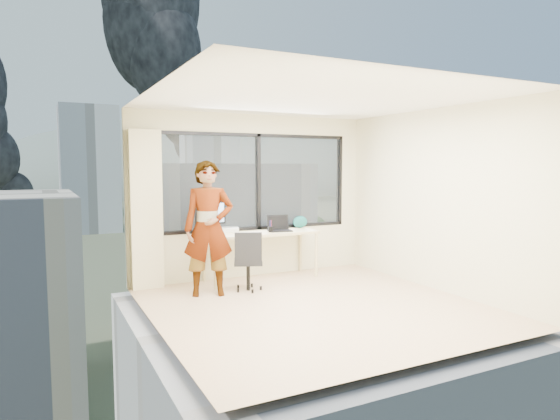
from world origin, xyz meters
TOP-DOWN VIEW (x-y plane):
  - floor at (0.00, 0.00)m, footprint 4.00×4.00m
  - ceiling at (0.00, 0.00)m, footprint 4.00×4.00m
  - wall_front at (0.00, -2.00)m, footprint 4.00×0.01m
  - wall_left at (-2.00, 0.00)m, footprint 0.01×4.00m
  - wall_right at (2.00, 0.00)m, footprint 0.01×4.00m
  - window_wall at (0.05, 2.00)m, footprint 3.30×0.16m
  - curtain at (-1.72, 1.88)m, footprint 0.45×0.14m
  - desk at (0.00, 1.66)m, footprint 1.80×0.60m
  - chair at (-0.45, 1.11)m, footprint 0.58×0.58m
  - person at (-1.03, 1.13)m, footprint 0.77×0.61m
  - monitor at (-0.80, 1.75)m, footprint 0.52×0.20m
  - game_console at (-0.43, 1.91)m, footprint 0.34×0.31m
  - laptop at (0.31, 1.61)m, footprint 0.41×0.43m
  - cellphone at (0.32, 1.56)m, footprint 0.11×0.07m
  - pen_cup at (0.12, 1.58)m, footprint 0.09×0.09m
  - handbag at (0.80, 1.85)m, footprint 0.27×0.16m
  - exterior_ground at (0.00, 120.00)m, footprint 400.00×400.00m
  - near_bldg_b at (12.00, 38.00)m, footprint 14.00×13.00m
  - near_bldg_c at (30.00, 28.00)m, footprint 12.00×10.00m
  - far_tower_b at (8.00, 120.00)m, footprint 13.00×13.00m
  - far_tower_c at (45.00, 140.00)m, footprint 15.00×15.00m
  - hill_b at (100.00, 320.00)m, footprint 300.00×220.00m
  - tree_b at (4.00, 18.00)m, footprint 7.60×7.60m
  - tree_c at (22.00, 40.00)m, footprint 8.40×8.40m
  - smoke_plume_a at (-10.00, 150.00)m, footprint 40.00×24.00m
  - smoke_plume_b at (55.00, 170.00)m, footprint 30.00×18.00m

SIDE VIEW (x-z plane):
  - exterior_ground at x=0.00m, z-range -14.02..-13.98m
  - hill_b at x=100.00m, z-range -62.00..34.00m
  - tree_b at x=4.00m, z-range -14.00..-5.00m
  - near_bldg_c at x=30.00m, z-range -14.00..-4.00m
  - tree_c at x=22.00m, z-range -14.00..-4.00m
  - near_bldg_b at x=12.00m, z-range -14.00..2.00m
  - far_tower_c at x=45.00m, z-range -14.00..12.00m
  - floor at x=0.00m, z-range -0.01..0.01m
  - desk at x=0.00m, z-range 0.00..0.75m
  - chair at x=-0.45m, z-range 0.00..0.88m
  - cellphone at x=0.32m, z-range 0.75..0.76m
  - game_console at x=-0.43m, z-range 0.75..0.82m
  - pen_cup at x=0.12m, z-range 0.75..0.84m
  - handbag at x=0.80m, z-range 0.75..0.95m
  - laptop at x=0.31m, z-range 0.75..0.98m
  - person at x=-1.03m, z-range 0.00..1.86m
  - far_tower_b at x=8.00m, z-range -14.00..16.00m
  - monitor at x=-0.80m, z-range 0.75..1.26m
  - curtain at x=-1.72m, z-range 0.00..2.30m
  - wall_front at x=0.00m, z-range 0.00..2.60m
  - wall_left at x=-2.00m, z-range 0.00..2.60m
  - wall_right at x=2.00m, z-range 0.00..2.60m
  - window_wall at x=0.05m, z-range 0.75..2.30m
  - ceiling at x=0.00m, z-range 2.60..2.60m
  - smoke_plume_b at x=55.00m, z-range -8.00..62.00m
  - smoke_plume_a at x=-10.00m, z-range -6.00..84.00m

